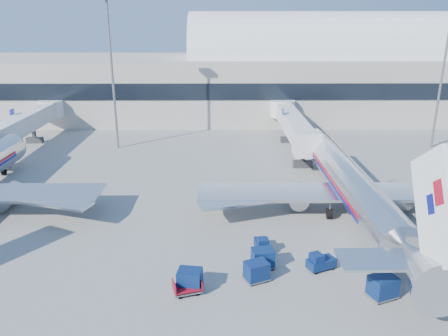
{
  "coord_description": "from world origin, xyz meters",
  "views": [
    {
      "loc": [
        -3.62,
        -36.95,
        19.17
      ],
      "look_at": [
        -3.31,
        6.0,
        4.64
      ],
      "focal_mm": 35.0,
      "sensor_mm": 36.0,
      "label": 1
    }
  ],
  "objects_px": {
    "tug_lead": "(320,262)",
    "jetbridge_near": "(292,122)",
    "cart_solo_near": "(383,287)",
    "mast_west": "(111,52)",
    "airliner_main": "(354,188)",
    "cart_train_c": "(190,279)",
    "barrier_near": "(440,221)",
    "mast_east": "(446,52)",
    "tug_left": "(262,245)",
    "cart_train_a": "(263,258)",
    "cart_open_red": "(188,288)",
    "cart_train_b": "(257,271)",
    "jetbridge_mid": "(26,122)",
    "tug_right": "(433,254)"
  },
  "relations": [
    {
      "from": "tug_lead",
      "to": "jetbridge_near",
      "type": "bearing_deg",
      "value": 61.14
    },
    {
      "from": "cart_solo_near",
      "to": "mast_west",
      "type": "bearing_deg",
      "value": 103.87
    },
    {
      "from": "airliner_main",
      "to": "cart_train_c",
      "type": "relative_size",
      "value": 18.11
    },
    {
      "from": "jetbridge_near",
      "to": "barrier_near",
      "type": "bearing_deg",
      "value": -70.15
    },
    {
      "from": "mast_east",
      "to": "barrier_near",
      "type": "bearing_deg",
      "value": -113.2
    },
    {
      "from": "barrier_near",
      "to": "tug_left",
      "type": "distance_m",
      "value": 18.76
    },
    {
      "from": "cart_train_a",
      "to": "cart_solo_near",
      "type": "xyz_separation_m",
      "value": [
        8.3,
        -4.2,
        0.06
      ]
    },
    {
      "from": "mast_east",
      "to": "cart_solo_near",
      "type": "relative_size",
      "value": 9.52
    },
    {
      "from": "mast_west",
      "to": "cart_solo_near",
      "type": "bearing_deg",
      "value": -54.87
    },
    {
      "from": "tug_left",
      "to": "cart_open_red",
      "type": "bearing_deg",
      "value": 129.18
    },
    {
      "from": "tug_left",
      "to": "cart_open_red",
      "type": "xyz_separation_m",
      "value": [
        -6.06,
        -6.16,
        -0.25
      ]
    },
    {
      "from": "barrier_near",
      "to": "cart_train_b",
      "type": "height_order",
      "value": "cart_train_b"
    },
    {
      "from": "jetbridge_near",
      "to": "cart_train_b",
      "type": "xyz_separation_m",
      "value": [
        -8.5,
        -38.43,
        -3.08
      ]
    },
    {
      "from": "cart_solo_near",
      "to": "tug_left",
      "type": "bearing_deg",
      "value": 118.76
    },
    {
      "from": "airliner_main",
      "to": "cart_train_a",
      "type": "height_order",
      "value": "airliner_main"
    },
    {
      "from": "jetbridge_mid",
      "to": "cart_solo_near",
      "type": "height_order",
      "value": "jetbridge_mid"
    },
    {
      "from": "tug_right",
      "to": "cart_train_a",
      "type": "bearing_deg",
      "value": -131.09
    },
    {
      "from": "airliner_main",
      "to": "jetbridge_mid",
      "type": "height_order",
      "value": "airliner_main"
    },
    {
      "from": "cart_solo_near",
      "to": "tug_right",
      "type": "bearing_deg",
      "value": 18.77
    },
    {
      "from": "cart_train_a",
      "to": "jetbridge_near",
      "type": "bearing_deg",
      "value": 68.64
    },
    {
      "from": "jetbridge_mid",
      "to": "cart_open_red",
      "type": "distance_m",
      "value": 49.15
    },
    {
      "from": "airliner_main",
      "to": "cart_train_a",
      "type": "xyz_separation_m",
      "value": [
        -10.23,
        -10.2,
        -2.07
      ]
    },
    {
      "from": "airliner_main",
      "to": "tug_left",
      "type": "distance_m",
      "value": 12.81
    },
    {
      "from": "jetbridge_mid",
      "to": "cart_open_red",
      "type": "relative_size",
      "value": 11.59
    },
    {
      "from": "cart_train_b",
      "to": "cart_train_c",
      "type": "xyz_separation_m",
      "value": [
        -5.07,
        -1.15,
        0.03
      ]
    },
    {
      "from": "barrier_near",
      "to": "cart_train_b",
      "type": "xyz_separation_m",
      "value": [
        -18.9,
        -9.62,
        0.4
      ]
    },
    {
      "from": "mast_east",
      "to": "tug_right",
      "type": "relative_size",
      "value": 9.66
    },
    {
      "from": "cart_train_c",
      "to": "tug_right",
      "type": "bearing_deg",
      "value": 19.71
    },
    {
      "from": "tug_left",
      "to": "mast_east",
      "type": "bearing_deg",
      "value": -48.55
    },
    {
      "from": "airliner_main",
      "to": "barrier_near",
      "type": "relative_size",
      "value": 12.42
    },
    {
      "from": "jetbridge_near",
      "to": "cart_train_c",
      "type": "relative_size",
      "value": 13.37
    },
    {
      "from": "jetbridge_mid",
      "to": "mast_east",
      "type": "bearing_deg",
      "value": -0.72
    },
    {
      "from": "mast_west",
      "to": "cart_open_red",
      "type": "relative_size",
      "value": 9.52
    },
    {
      "from": "airliner_main",
      "to": "cart_train_c",
      "type": "bearing_deg",
      "value": -140.25
    },
    {
      "from": "tug_left",
      "to": "jetbridge_near",
      "type": "bearing_deg",
      "value": -19.02
    },
    {
      "from": "mast_west",
      "to": "cart_solo_near",
      "type": "relative_size",
      "value": 9.52
    },
    {
      "from": "barrier_near",
      "to": "tug_right",
      "type": "distance_m",
      "value": 7.86
    },
    {
      "from": "jetbridge_near",
      "to": "airliner_main",
      "type": "bearing_deg",
      "value": -84.78
    },
    {
      "from": "mast_east",
      "to": "cart_train_b",
      "type": "distance_m",
      "value": 50.64
    },
    {
      "from": "airliner_main",
      "to": "cart_open_red",
      "type": "bearing_deg",
      "value": -139.55
    },
    {
      "from": "tug_lead",
      "to": "cart_train_a",
      "type": "relative_size",
      "value": 1.26
    },
    {
      "from": "mast_east",
      "to": "cart_open_red",
      "type": "relative_size",
      "value": 9.52
    },
    {
      "from": "tug_lead",
      "to": "cart_open_red",
      "type": "height_order",
      "value": "tug_lead"
    },
    {
      "from": "airliner_main",
      "to": "mast_west",
      "type": "bearing_deg",
      "value": 139.64
    },
    {
      "from": "tug_right",
      "to": "jetbridge_mid",
      "type": "bearing_deg",
      "value": -170.87
    },
    {
      "from": "mast_west",
      "to": "mast_east",
      "type": "distance_m",
      "value": 50.0
    },
    {
      "from": "jetbridge_near",
      "to": "tug_right",
      "type": "bearing_deg",
      "value": -79.65
    },
    {
      "from": "tug_right",
      "to": "cart_train_c",
      "type": "height_order",
      "value": "cart_train_c"
    },
    {
      "from": "barrier_near",
      "to": "tug_right",
      "type": "bearing_deg",
      "value": -119.67
    },
    {
      "from": "cart_train_c",
      "to": "jetbridge_mid",
      "type": "bearing_deg",
      "value": 134.26
    }
  ]
}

